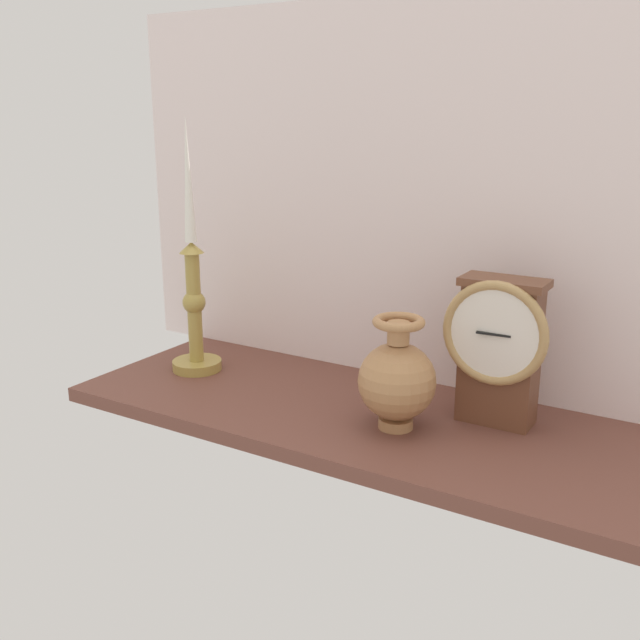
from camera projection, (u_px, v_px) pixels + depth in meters
ground_plane at (369, 419)px, 116.86cm from camera, size 100.00×36.00×2.40cm
back_wall at (424, 197)px, 122.87cm from camera, size 120.00×2.00×65.00cm
mantel_clock at (499, 347)px, 109.16cm from camera, size 15.96×7.50×23.09cm
candlestick_tall_left at (194, 295)px, 132.10cm from camera, size 9.13×9.13×45.97cm
brass_vase_bulbous at (397, 379)px, 108.64cm from camera, size 11.82×11.82×17.47cm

